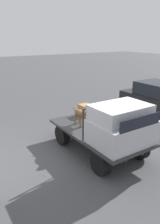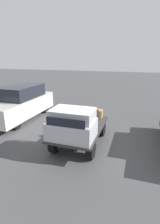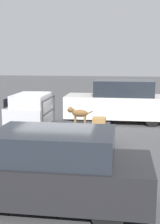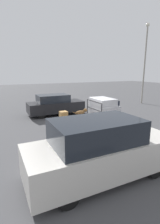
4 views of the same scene
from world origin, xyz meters
TOP-DOWN VIEW (x-y plane):
  - ground_plane at (0.00, 0.00)m, footprint 80.00×80.00m
  - flatbed_truck at (0.00, 0.00)m, footprint 3.51×1.84m
  - truck_cab at (1.03, 0.00)m, footprint 1.29×1.72m
  - truck_headboard at (0.35, 0.00)m, footprint 0.04×1.72m
  - dog at (-0.64, -0.26)m, footprint 0.93×0.26m
  - cargo_crate at (-1.44, 0.46)m, footprint 0.42×0.42m
  - parked_pickup_far at (-2.02, -4.51)m, footprint 5.01×1.88m

SIDE VIEW (x-z plane):
  - ground_plane at x=0.00m, z-range 0.00..0.00m
  - flatbed_truck at x=0.00m, z-range 0.17..0.91m
  - cargo_crate at x=-1.44m, z-range 0.74..1.17m
  - parked_pickup_far at x=-2.02m, z-range -0.03..1.99m
  - dog at x=-0.64m, z-range 0.83..1.50m
  - truck_cab at x=1.03m, z-range 0.72..1.82m
  - truck_headboard at x=0.35m, z-range 0.89..1.86m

